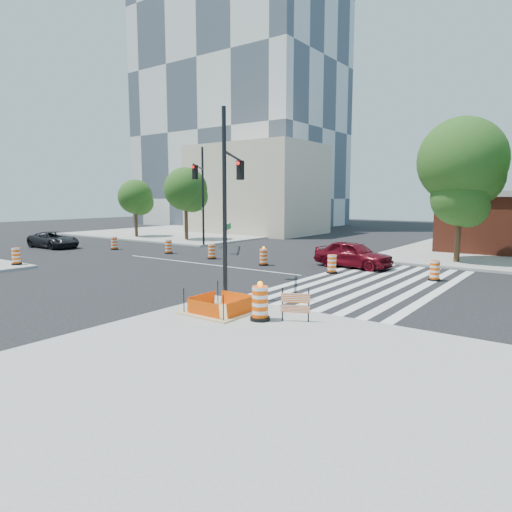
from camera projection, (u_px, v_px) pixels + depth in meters
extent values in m
plane|color=black|center=(205.00, 264.00, 28.62)|extent=(120.00, 120.00, 0.00)
cube|color=gray|center=(195.00, 232.00, 53.55)|extent=(22.00, 22.00, 0.15)
cube|color=silver|center=(314.00, 277.00, 24.05)|extent=(0.45, 13.50, 0.01)
cube|color=silver|center=(330.00, 279.00, 23.53)|extent=(0.45, 13.50, 0.01)
cube|color=silver|center=(346.00, 280.00, 23.00)|extent=(0.45, 13.50, 0.01)
cube|color=silver|center=(363.00, 282.00, 22.47)|extent=(0.45, 13.50, 0.01)
cube|color=silver|center=(380.00, 285.00, 21.95)|extent=(0.45, 13.50, 0.01)
cube|color=silver|center=(399.00, 287.00, 21.42)|extent=(0.45, 13.50, 0.01)
cube|color=silver|center=(418.00, 289.00, 20.89)|extent=(0.45, 13.50, 0.01)
cube|color=silver|center=(439.00, 291.00, 20.37)|extent=(0.45, 13.50, 0.01)
cube|color=silver|center=(205.00, 264.00, 28.62)|extent=(14.00, 0.12, 0.01)
cube|color=tan|center=(220.00, 311.00, 16.13)|extent=(2.20, 2.20, 0.05)
cube|color=#ED4A04|center=(203.00, 310.00, 15.37)|extent=(1.44, 0.02, 0.55)
cube|color=#ED4A04|center=(236.00, 300.00, 16.81)|extent=(1.44, 0.02, 0.55)
cube|color=#ED4A04|center=(202.00, 301.00, 16.62)|extent=(0.02, 1.44, 0.55)
cube|color=#ED4A04|center=(240.00, 308.00, 15.57)|extent=(0.02, 1.44, 0.55)
cylinder|color=black|center=(184.00, 301.00, 15.88)|extent=(0.04, 0.04, 0.90)
cylinder|color=black|center=(223.00, 308.00, 14.82)|extent=(0.04, 0.04, 0.90)
cylinder|color=black|center=(218.00, 292.00, 17.32)|extent=(0.04, 0.04, 0.90)
cylinder|color=black|center=(256.00, 298.00, 16.26)|extent=(0.04, 0.04, 0.90)
cube|color=silver|center=(239.00, 71.00, 66.98)|extent=(28.00, 18.00, 45.00)
cube|color=#C4B196|center=(257.00, 190.00, 52.61)|extent=(14.00, 10.00, 10.00)
imported|color=#530711|center=(353.00, 254.00, 27.19)|extent=(4.84, 2.29, 1.60)
imported|color=black|center=(53.00, 240.00, 37.64)|extent=(4.91, 2.35, 1.35)
cylinder|color=black|center=(225.00, 204.00, 18.01)|extent=(0.17, 0.17, 7.51)
cylinder|color=black|center=(235.00, 157.00, 20.53)|extent=(2.97, 4.91, 0.11)
cube|color=black|center=(240.00, 170.00, 22.53)|extent=(0.30, 0.26, 0.94)
sphere|color=#FF0C0C|center=(238.00, 163.00, 22.35)|extent=(0.17, 0.17, 0.17)
cube|color=#0C591E|center=(228.00, 226.00, 19.06)|extent=(0.61, 0.99, 0.23)
cylinder|color=black|center=(203.00, 196.00, 38.28)|extent=(0.18, 0.18, 8.16)
cylinder|color=black|center=(198.00, 167.00, 34.95)|extent=(3.76, 4.97, 0.12)
cube|color=black|center=(195.00, 172.00, 32.89)|extent=(0.33, 0.29, 1.02)
sphere|color=#FF0C0C|center=(193.00, 167.00, 32.70)|extent=(0.18, 0.18, 0.18)
cube|color=#0C591E|center=(202.00, 209.00, 37.40)|extent=(0.77, 1.00, 0.25)
cylinder|color=black|center=(260.00, 318.00, 15.07)|extent=(0.67, 0.67, 0.11)
cylinder|color=#FF5005|center=(260.00, 302.00, 15.00)|extent=(0.53, 0.53, 1.05)
sphere|color=#FF990C|center=(260.00, 284.00, 14.92)|extent=(0.18, 0.18, 0.18)
cylinder|color=black|center=(17.00, 264.00, 27.38)|extent=(0.59, 0.59, 0.10)
cylinder|color=#FF5005|center=(16.00, 256.00, 27.32)|extent=(0.47, 0.47, 0.94)
cube|color=#FF5005|center=(296.00, 298.00, 14.82)|extent=(0.87, 0.46, 0.31)
cube|color=#FF5005|center=(295.00, 309.00, 14.87)|extent=(0.87, 0.46, 0.25)
cylinder|color=black|center=(283.00, 304.00, 14.93)|extent=(0.04, 0.04, 1.12)
cylinder|color=black|center=(309.00, 305.00, 14.78)|extent=(0.04, 0.04, 1.12)
cylinder|color=#382314|center=(136.00, 220.00, 46.80)|extent=(0.32, 0.32, 3.73)
sphere|color=#174212|center=(135.00, 197.00, 46.50)|extent=(3.50, 3.50, 3.50)
sphere|color=#174212|center=(141.00, 203.00, 46.53)|extent=(2.57, 2.57, 2.57)
sphere|color=#174212|center=(131.00, 200.00, 46.62)|extent=(2.33, 2.33, 2.33)
cylinder|color=#382314|center=(186.00, 218.00, 43.41)|extent=(0.34, 0.34, 4.37)
sphere|color=#174212|center=(186.00, 189.00, 43.06)|extent=(4.09, 4.09, 4.09)
sphere|color=#174212|center=(192.00, 196.00, 43.09)|extent=(3.00, 3.00, 3.00)
sphere|color=#174212|center=(181.00, 194.00, 43.19)|extent=(2.73, 2.73, 2.73)
cylinder|color=#382314|center=(457.00, 235.00, 28.37)|extent=(0.29, 0.29, 3.68)
sphere|color=#174212|center=(460.00, 198.00, 28.08)|extent=(3.45, 3.45, 3.45)
sphere|color=#174212|center=(468.00, 207.00, 28.10)|extent=(2.53, 2.53, 2.53)
sphere|color=#174212|center=(452.00, 203.00, 28.19)|extent=(2.30, 2.30, 2.30)
cylinder|color=#382314|center=(459.00, 219.00, 28.52)|extent=(0.35, 0.35, 5.69)
sphere|color=#174212|center=(462.00, 161.00, 28.06)|extent=(5.33, 5.33, 5.33)
sphere|color=#174212|center=(472.00, 175.00, 28.12)|extent=(3.91, 3.91, 3.91)
sphere|color=#174212|center=(453.00, 170.00, 28.21)|extent=(3.56, 3.56, 3.56)
cylinder|color=black|center=(114.00, 249.00, 36.49)|extent=(0.60, 0.60, 0.10)
cylinder|color=#FF5005|center=(114.00, 243.00, 36.43)|extent=(0.48, 0.48, 0.95)
cylinder|color=black|center=(169.00, 253.00, 33.94)|extent=(0.60, 0.60, 0.10)
cylinder|color=#FF5005|center=(169.00, 246.00, 33.87)|extent=(0.48, 0.48, 0.95)
cylinder|color=black|center=(212.00, 258.00, 31.00)|extent=(0.60, 0.60, 0.10)
cylinder|color=#FF5005|center=(212.00, 251.00, 30.94)|extent=(0.48, 0.48, 0.95)
cylinder|color=black|center=(264.00, 265.00, 28.10)|extent=(0.60, 0.60, 0.10)
cylinder|color=#FF5005|center=(264.00, 257.00, 28.04)|extent=(0.48, 0.48, 0.95)
sphere|color=#FF990C|center=(264.00, 248.00, 27.97)|extent=(0.16, 0.16, 0.16)
cylinder|color=black|center=(332.00, 272.00, 25.20)|extent=(0.60, 0.60, 0.10)
cylinder|color=#FF5005|center=(332.00, 263.00, 25.14)|extent=(0.48, 0.48, 0.95)
cylinder|color=black|center=(434.00, 280.00, 22.94)|extent=(0.60, 0.60, 0.10)
cylinder|color=#FF5005|center=(435.00, 270.00, 22.88)|extent=(0.48, 0.48, 0.95)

